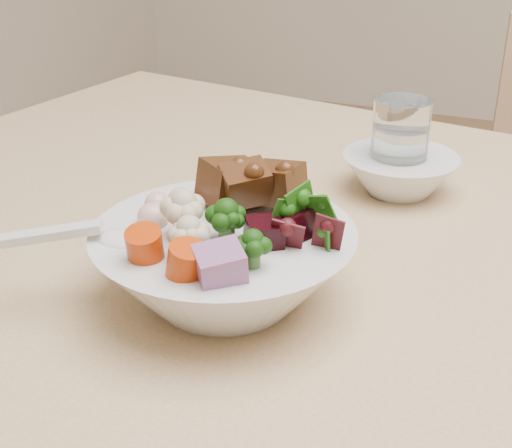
{
  "coord_description": "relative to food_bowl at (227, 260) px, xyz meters",
  "views": [
    {
      "loc": [
        -0.33,
        -0.7,
        1.14
      ],
      "look_at": [
        -0.55,
        -0.18,
        0.86
      ],
      "focal_mm": 50.0,
      "sensor_mm": 36.0,
      "label": 1
    }
  ],
  "objects": [
    {
      "name": "side_bowl",
      "position": [
        0.09,
        0.29,
        -0.02
      ],
      "size": [
        0.14,
        0.14,
        0.05
      ],
      "primitive_type": null,
      "color": "silver",
      "rests_on": "dining_table"
    },
    {
      "name": "food_bowl",
      "position": [
        0.0,
        0.0,
        0.0
      ],
      "size": [
        0.23,
        0.23,
        0.12
      ],
      "color": "silver",
      "rests_on": "dining_table"
    },
    {
      "name": "water_glass",
      "position": [
        0.09,
        0.29,
        0.01
      ],
      "size": [
        0.07,
        0.07,
        0.11
      ],
      "color": "white",
      "rests_on": "dining_table"
    },
    {
      "name": "soup_spoon",
      "position": [
        -0.09,
        -0.05,
        0.03
      ],
      "size": [
        0.13,
        0.08,
        0.03
      ],
      "rotation": [
        0.0,
        0.0,
        0.41
      ],
      "color": "silver",
      "rests_on": "food_bowl"
    }
  ]
}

